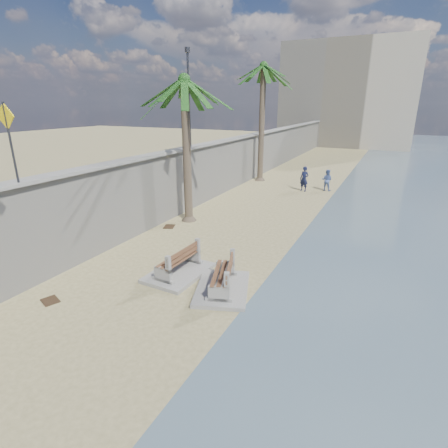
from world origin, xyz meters
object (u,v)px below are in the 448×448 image
(palm_mid, at_px, (184,82))
(person_a, at_px, (304,177))
(bench_far, at_px, (222,278))
(person_b, at_px, (327,179))
(palm_back, at_px, (264,68))
(bench_near, at_px, (179,263))

(palm_mid, distance_m, person_a, 11.68)
(bench_far, height_order, person_b, person_b)
(bench_far, relative_size, palm_back, 0.31)
(palm_mid, distance_m, person_b, 12.99)
(bench_near, xyz_separation_m, person_b, (2.32, 15.70, 0.38))
(palm_back, bearing_deg, person_b, -12.14)
(bench_near, bearing_deg, bench_far, -9.55)
(bench_near, height_order, person_b, person_b)
(bench_near, xyz_separation_m, person_a, (0.90, 14.82, 0.55))
(palm_mid, bearing_deg, palm_back, 91.20)
(person_b, bearing_deg, palm_mid, 68.48)
(bench_near, xyz_separation_m, palm_back, (-3.21, 16.89, 7.97))
(bench_far, distance_m, person_a, 15.19)
(person_a, bearing_deg, person_b, 48.60)
(person_b, bearing_deg, bench_near, 87.53)
(bench_near, relative_size, palm_back, 0.27)
(palm_back, bearing_deg, bench_far, -73.35)
(bench_near, distance_m, palm_mid, 9.01)
(palm_mid, xyz_separation_m, person_a, (3.87, 9.29, -5.92))
(palm_back, bearing_deg, bench_near, -79.25)
(person_b, bearing_deg, bench_far, 94.58)
(palm_back, height_order, person_a, palm_back)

